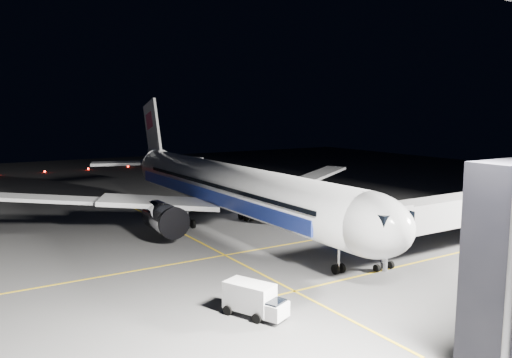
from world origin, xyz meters
The scene contains 12 objects.
ground centered at (0.00, 0.00, 0.00)m, with size 200.00×200.00×0.00m, color #4C4C4F.
guide_line_main centered at (10.00, 0.00, 0.01)m, with size 0.25×80.00×0.01m, color gold.
guide_line_cross centered at (0.00, -6.00, 0.01)m, with size 70.00×0.25×0.01m, color gold.
guide_line_side centered at (22.00, 10.00, 0.01)m, with size 0.25×40.00×0.01m, color gold.
airliner centered at (-1.08, 0.00, 5.16)m, with size 61.48×54.22×16.64m.
jet_bridge centered at (22.00, 18.06, 4.58)m, with size 3.60×34.40×6.30m.
taxiway_lights centered at (-72.00, 0.00, 0.22)m, with size 0.44×60.44×0.44m.
service_truck centered at (24.47, -11.38, 1.28)m, with size 5.01×3.60×2.40m.
baggage_tug centered at (-5.52, 10.63, 0.81)m, with size 2.54×2.10×1.76m.
safety_cone_a centered at (-0.25, 7.04, 0.27)m, with size 0.37×0.37×0.55m, color #DD4A09.
safety_cone_b centered at (5.75, 9.78, 0.34)m, with size 0.45×0.45×0.68m, color #DD4A09.
safety_cone_c centered at (-5.03, 8.94, 0.32)m, with size 0.43×0.43×0.64m, color #DD4A09.
Camera 1 is at (53.51, -29.34, 14.74)m, focal length 35.00 mm.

